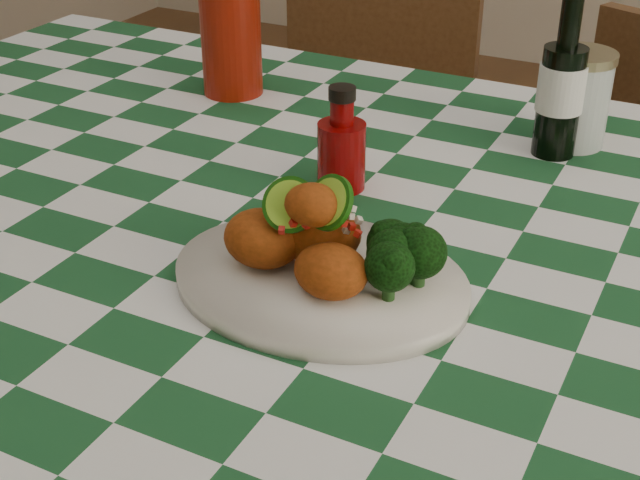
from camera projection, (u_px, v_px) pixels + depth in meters
The scene contains 10 objects.
dining_table at pixel (329, 472), 1.21m from camera, with size 1.66×1.06×0.79m, color #184C26, non-canonical shape.
plate at pixel (320, 281), 0.88m from camera, with size 0.30×0.23×0.02m, color silver, non-canonical shape.
fried_chicken_pile at pixel (317, 229), 0.85m from camera, with size 0.15×0.11×0.10m, color #A03C0F, non-canonical shape.
broccoli_side at pixel (405, 260), 0.83m from camera, with size 0.08×0.08×0.06m, color black, non-canonical shape.
red_tumbler at pixel (231, 42), 1.32m from camera, with size 0.09×0.09×0.16m, color maroon.
ketchup_bottle at pixel (342, 138), 1.05m from camera, with size 0.06×0.06×0.13m, color #6A0505, non-canonical shape.
mason_jar at pixel (576, 98), 1.16m from camera, with size 0.09×0.09×0.13m, color #B2BCBA, non-canonical shape.
beer_bottle at pixel (563, 75), 1.11m from camera, with size 0.06×0.06×0.21m, color black, non-canonical shape.
wooden_chair_left at pixel (350, 171), 1.87m from camera, with size 0.42×0.44×0.92m, color #472814, non-canonical shape.
wooden_chair_right at pixel (602, 262), 1.65m from camera, with size 0.38×0.39×0.82m, color #472814, non-canonical shape.
Camera 1 is at (0.39, -0.80, 1.26)m, focal length 50.00 mm.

